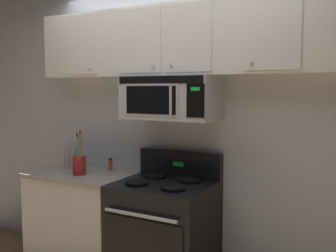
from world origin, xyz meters
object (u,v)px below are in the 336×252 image
at_px(salt_shaker, 80,165).
at_px(over_range_microwave, 171,98).
at_px(utensil_crock_red, 79,161).
at_px(stove_range, 164,236).
at_px(pepper_mill, 67,157).
at_px(spice_jar, 111,164).

bearing_deg(salt_shaker, over_range_microwave, 4.48).
relative_size(over_range_microwave, utensil_crock_red, 1.95).
distance_m(stove_range, over_range_microwave, 1.11).
bearing_deg(pepper_mill, over_range_microwave, 4.20).
xyz_separation_m(over_range_microwave, salt_shaker, (-0.91, -0.07, -0.62)).
relative_size(stove_range, utensil_crock_red, 2.88).
height_order(stove_range, utensil_crock_red, utensil_crock_red).
bearing_deg(stove_range, pepper_mill, 177.91).
distance_m(salt_shaker, spice_jar, 0.28).
xyz_separation_m(utensil_crock_red, pepper_mill, (-0.26, 0.13, -0.01)).
bearing_deg(salt_shaker, pepper_mill, -177.52).
xyz_separation_m(over_range_microwave, utensil_crock_red, (-0.80, -0.21, -0.56)).
distance_m(utensil_crock_red, salt_shaker, 0.19).
xyz_separation_m(utensil_crock_red, spice_jar, (0.13, 0.28, -0.06)).
relative_size(over_range_microwave, spice_jar, 6.76).
height_order(over_range_microwave, spice_jar, over_range_microwave).
xyz_separation_m(salt_shaker, spice_jar, (0.24, 0.14, 0.00)).
xyz_separation_m(stove_range, spice_jar, (-0.67, 0.19, 0.49)).
relative_size(stove_range, salt_shaker, 10.30).
distance_m(over_range_microwave, utensil_crock_red, 1.00).
height_order(over_range_microwave, salt_shaker, over_range_microwave).
relative_size(pepper_mill, spice_jar, 1.96).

